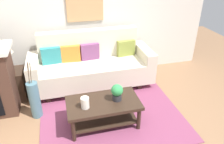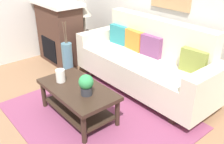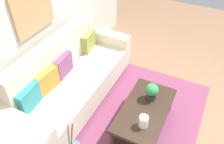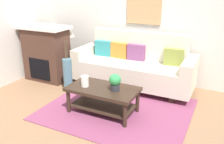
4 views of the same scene
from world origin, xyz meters
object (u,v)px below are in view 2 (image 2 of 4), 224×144
throw_pillow_olive (194,61)px  side_table (85,48)px  potted_plant_tabletop (86,84)px  fireplace (60,32)px  table_lamp (84,11)px  throw_pillow_plum (152,46)px  floor_vase (68,61)px  throw_pillow_orange (135,40)px  tabletop_vase (60,76)px  coffee_table (78,95)px  throw_pillow_teal (119,35)px  couch (145,63)px

throw_pillow_olive → side_table: 2.27m
throw_pillow_olive → potted_plant_tabletop: bearing=-112.7°
side_table → fireplace: (-0.34, -0.35, 0.31)m
table_lamp → fireplace: size_ratio=0.49×
potted_plant_tabletop → side_table: 2.02m
throw_pillow_plum → throw_pillow_olive: same height
throw_pillow_plum → floor_vase: 1.42m
throw_pillow_orange → tabletop_vase: size_ratio=2.12×
coffee_table → tabletop_vase: bearing=-165.1°
fireplace → throw_pillow_orange: bearing=21.7°
throw_pillow_teal → coffee_table: throw_pillow_teal is taller
throw_pillow_teal → floor_vase: (-0.32, -0.88, -0.36)m
side_table → throw_pillow_teal: bearing=17.2°
floor_vase → throw_pillow_orange: bearing=51.9°
throw_pillow_orange → tabletop_vase: (0.06, -1.42, -0.16)m
coffee_table → side_table: size_ratio=1.96×
tabletop_vase → floor_vase: bearing=143.9°
potted_plant_tabletop → side_table: (-1.65, 1.12, -0.29)m
couch → coffee_table: couch is taller
floor_vase → tabletop_vase: bearing=-36.1°
throw_pillow_teal → tabletop_vase: (0.43, -1.42, -0.16)m
throw_pillow_orange → tabletop_vase: 1.43m
floor_vase → throw_pillow_olive: bearing=25.9°
throw_pillow_orange → throw_pillow_plum: (0.37, 0.00, 0.00)m
couch → tabletop_vase: 1.33m
couch → tabletop_vase: size_ratio=13.83×
throw_pillow_plum → fireplace: fireplace is taller
table_lamp → couch: bearing=4.0°
throw_pillow_plum → tabletop_vase: 1.46m
couch → fireplace: (-1.81, -0.45, 0.15)m
throw_pillow_plum → table_lamp: bearing=-171.3°
coffee_table → table_lamp: size_ratio=1.93×
throw_pillow_teal → throw_pillow_orange: 0.37m
throw_pillow_orange → throw_pillow_plum: same height
coffee_table → fireplace: (-1.78, 0.77, 0.27)m
side_table → table_lamp: size_ratio=0.98×
fireplace → potted_plant_tabletop: bearing=-21.2°
throw_pillow_teal → potted_plant_tabletop: bearing=-55.7°
side_table → couch: bearing=4.0°
couch → throw_pillow_orange: size_ratio=6.53×
throw_pillow_olive → potted_plant_tabletop: size_ratio=1.37×
fireplace → floor_vase: fireplace is taller
throw_pillow_teal → throw_pillow_orange: same height
throw_pillow_teal → table_lamp: 0.83m
throw_pillow_teal → throw_pillow_olive: same height
throw_pillow_teal → side_table: throw_pillow_teal is taller
coffee_table → tabletop_vase: 0.35m
potted_plant_tabletop → table_lamp: table_lamp is taller
coffee_table → side_table: 1.82m
couch → throw_pillow_teal: couch is taller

